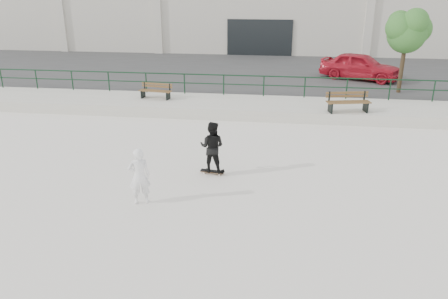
# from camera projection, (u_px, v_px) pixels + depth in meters

# --- Properties ---
(ground) EXTENTS (120.00, 120.00, 0.00)m
(ground) POSITION_uv_depth(u_px,v_px,m) (207.00, 206.00, 12.03)
(ground) COLOR silver
(ground) RESTS_ON ground
(ledge) EXTENTS (30.00, 3.00, 0.50)m
(ledge) POSITION_uv_depth(u_px,v_px,m) (241.00, 107.00, 20.73)
(ledge) COLOR beige
(ledge) RESTS_ON ground
(parking_strip) EXTENTS (60.00, 14.00, 0.50)m
(parking_strip) POSITION_uv_depth(u_px,v_px,m) (254.00, 73.00, 28.60)
(parking_strip) COLOR #363636
(parking_strip) RESTS_ON ground
(railing) EXTENTS (28.00, 0.06, 1.03)m
(railing) POSITION_uv_depth(u_px,v_px,m) (244.00, 81.00, 21.58)
(railing) COLOR #13341D
(railing) RESTS_ON ledge
(bench_left) EXTENTS (1.64, 0.68, 0.73)m
(bench_left) POSITION_uv_depth(u_px,v_px,m) (156.00, 91.00, 21.18)
(bench_left) COLOR brown
(bench_left) RESTS_ON ledge
(bench_right) EXTENTS (1.96, 0.92, 0.87)m
(bench_right) POSITION_uv_depth(u_px,v_px,m) (348.00, 102.00, 18.93)
(bench_right) COLOR brown
(bench_right) RESTS_ON ledge
(tree) EXTENTS (2.35, 2.09, 4.18)m
(tree) POSITION_uv_depth(u_px,v_px,m) (408.00, 30.00, 21.39)
(tree) COLOR #3C301E
(tree) RESTS_ON parking_strip
(red_car) EXTENTS (4.85, 3.49, 1.54)m
(red_car) POSITION_uv_depth(u_px,v_px,m) (360.00, 66.00, 25.26)
(red_car) COLOR #B41626
(red_car) RESTS_ON parking_strip
(skateboard) EXTENTS (0.80, 0.30, 0.09)m
(skateboard) POSITION_uv_depth(u_px,v_px,m) (212.00, 171.00, 14.08)
(skateboard) COLOR black
(skateboard) RESTS_ON ground
(standing_skater) EXTENTS (0.88, 0.73, 1.65)m
(standing_skater) POSITION_uv_depth(u_px,v_px,m) (212.00, 147.00, 13.78)
(standing_skater) COLOR black
(standing_skater) RESTS_ON skateboard
(seated_skater) EXTENTS (0.70, 0.59, 1.63)m
(seated_skater) POSITION_uv_depth(u_px,v_px,m) (139.00, 176.00, 11.94)
(seated_skater) COLOR white
(seated_skater) RESTS_ON ground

